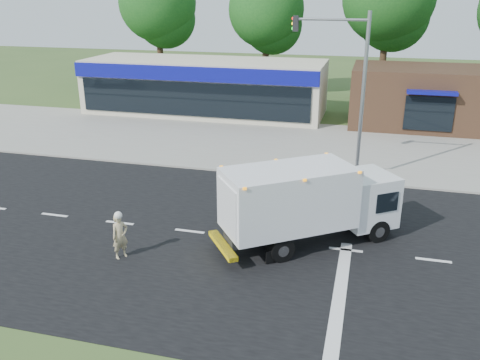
% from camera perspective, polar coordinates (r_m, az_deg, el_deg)
% --- Properties ---
extents(ground, '(120.00, 120.00, 0.00)m').
position_cam_1_polar(ground, '(19.24, 2.81, -6.80)').
color(ground, '#385123').
rests_on(ground, ground).
extents(road_asphalt, '(60.00, 14.00, 0.02)m').
position_cam_1_polar(road_asphalt, '(19.24, 2.81, -6.78)').
color(road_asphalt, black).
rests_on(road_asphalt, ground).
extents(sidewalk, '(60.00, 2.40, 0.12)m').
position_cam_1_polar(sidewalk, '(26.68, 6.51, 1.17)').
color(sidewalk, gray).
rests_on(sidewalk, ground).
extents(parking_apron, '(60.00, 9.00, 0.02)m').
position_cam_1_polar(parking_apron, '(32.18, 8.06, 4.37)').
color(parking_apron, gray).
rests_on(parking_apron, ground).
extents(lane_markings, '(55.20, 7.00, 0.01)m').
position_cam_1_polar(lane_markings, '(17.86, 6.18, -9.13)').
color(lane_markings, silver).
rests_on(lane_markings, road_asphalt).
extents(ems_box_truck, '(6.77, 5.70, 3.03)m').
position_cam_1_polar(ems_box_truck, '(18.46, 7.53, -2.20)').
color(ems_box_truck, black).
rests_on(ems_box_truck, ground).
extents(emergency_worker, '(0.66, 0.72, 1.75)m').
position_cam_1_polar(emergency_worker, '(18.18, -13.33, -6.04)').
color(emergency_worker, tan).
rests_on(emergency_worker, ground).
extents(retail_strip_mall, '(18.00, 6.20, 4.00)m').
position_cam_1_polar(retail_strip_mall, '(39.34, -4.00, 10.43)').
color(retail_strip_mall, beige).
rests_on(retail_strip_mall, ground).
extents(brown_storefront, '(10.00, 6.70, 4.00)m').
position_cam_1_polar(brown_storefront, '(37.54, 20.16, 8.75)').
color(brown_storefront, '#382316').
rests_on(brown_storefront, ground).
extents(traffic_signal_pole, '(3.51, 0.25, 8.00)m').
position_cam_1_polar(traffic_signal_pole, '(24.70, 12.25, 10.95)').
color(traffic_signal_pole, gray).
rests_on(traffic_signal_pole, ground).
extents(background_trees, '(36.77, 7.39, 12.10)m').
position_cam_1_polar(background_trees, '(45.16, 9.78, 18.34)').
color(background_trees, '#332114').
rests_on(background_trees, ground).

